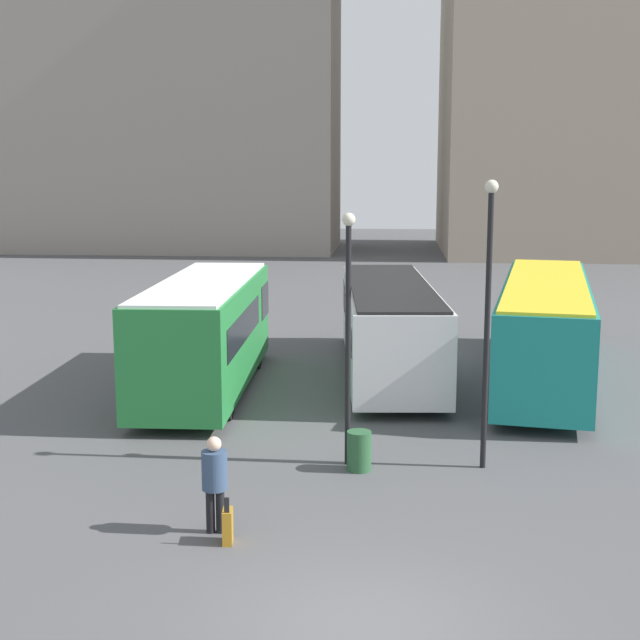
% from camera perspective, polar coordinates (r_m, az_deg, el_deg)
% --- Properties ---
extents(ground_plane, '(160.00, 160.00, 0.00)m').
position_cam_1_polar(ground_plane, '(13.24, 2.68, -18.94)').
color(ground_plane, '#4C4C4F').
extents(building_block_left, '(27.88, 11.77, 24.78)m').
position_cam_1_polar(building_block_left, '(71.05, -10.63, 14.54)').
color(building_block_left, gray).
rests_on(building_block_left, ground_plane).
extents(building_block_right, '(26.80, 17.59, 34.60)m').
position_cam_1_polar(building_block_right, '(71.31, 19.48, 18.11)').
color(building_block_right, tan).
rests_on(building_block_right, ground_plane).
extents(bus_0, '(2.77, 9.55, 3.19)m').
position_cam_1_polar(bus_0, '(25.61, -7.33, -0.69)').
color(bus_0, '#237A38').
rests_on(bus_0, ground_plane).
extents(bus_1, '(3.44, 11.08, 2.81)m').
position_cam_1_polar(bus_1, '(27.58, 4.43, -0.28)').
color(bus_1, silver).
rests_on(bus_1, ground_plane).
extents(bus_2, '(4.52, 12.66, 3.00)m').
position_cam_1_polar(bus_2, '(27.57, 14.19, -0.33)').
color(bus_2, '#19847F').
rests_on(bus_2, ground_plane).
extents(traveler, '(0.49, 0.49, 1.75)m').
position_cam_1_polar(traveler, '(15.85, -6.76, -9.88)').
color(traveler, black).
rests_on(traveler, ground_plane).
extents(suitcase, '(0.20, 0.39, 0.87)m').
position_cam_1_polar(suitcase, '(15.68, -5.93, -12.97)').
color(suitcase, '#B27A1E').
rests_on(suitcase, ground_plane).
extents(lamp_post_0, '(0.28, 0.28, 5.42)m').
position_cam_1_polar(lamp_post_0, '(18.74, 1.81, 0.11)').
color(lamp_post_0, black).
rests_on(lamp_post_0, ground_plane).
extents(lamp_post_1, '(0.28, 0.28, 6.10)m').
position_cam_1_polar(lamp_post_1, '(18.79, 10.69, 1.06)').
color(lamp_post_1, black).
rests_on(lamp_post_1, ground_plane).
extents(trash_bin, '(0.52, 0.52, 0.85)m').
position_cam_1_polar(trash_bin, '(19.04, 2.52, -8.36)').
color(trash_bin, '#285633').
rests_on(trash_bin, ground_plane).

